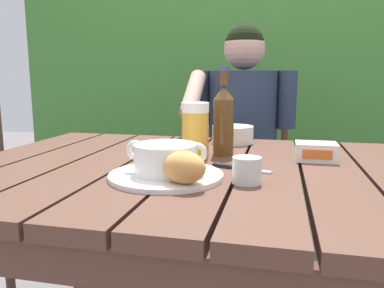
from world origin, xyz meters
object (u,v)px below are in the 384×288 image
at_px(person_eating, 241,136).
at_px(beer_glass, 195,131).
at_px(beer_bottle, 224,119).
at_px(serving_plate, 166,176).
at_px(butter_tub, 316,152).
at_px(table_knife, 235,168).
at_px(chair_near_diner, 244,179).
at_px(diner_bowl, 233,134).
at_px(water_glass_small, 247,170).
at_px(bread_roll, 184,167).
at_px(soup_bowl, 166,158).

xyz_separation_m(person_eating, beer_glass, (-0.08, -0.65, 0.11)).
bearing_deg(beer_bottle, serving_plate, -107.10).
height_order(butter_tub, table_knife, butter_tub).
height_order(chair_near_diner, beer_bottle, beer_bottle).
bearing_deg(diner_bowl, serving_plate, -100.31).
bearing_deg(beer_bottle, water_glass_small, -72.12).
xyz_separation_m(beer_glass, butter_tub, (0.36, 0.05, -0.06)).
distance_m(chair_near_diner, butter_tub, 0.90).
bearing_deg(table_knife, bread_roll, -113.84).
height_order(chair_near_diner, butter_tub, chair_near_diner).
height_order(serving_plate, butter_tub, butter_tub).
relative_size(chair_near_diner, soup_bowl, 4.47).
bearing_deg(serving_plate, water_glass_small, -0.87).
distance_m(soup_bowl, table_knife, 0.21).
bearing_deg(bread_roll, water_glass_small, 28.85).
height_order(chair_near_diner, table_knife, chair_near_diner).
height_order(water_glass_small, table_knife, water_glass_small).
height_order(soup_bowl, table_knife, soup_bowl).
xyz_separation_m(beer_bottle, water_glass_small, (0.10, -0.32, -0.08)).
bearing_deg(table_knife, beer_glass, 140.76).
xyz_separation_m(chair_near_diner, diner_bowl, (-0.00, -0.55, 0.32)).
bearing_deg(butter_tub, water_glass_small, -121.42).
xyz_separation_m(beer_glass, diner_bowl, (0.08, 0.30, -0.05)).
bearing_deg(soup_bowl, bread_roll, -49.40).
distance_m(serving_plate, table_knife, 0.20).
distance_m(person_eating, table_knife, 0.76).
relative_size(person_eating, diner_bowl, 7.97).
relative_size(chair_near_diner, table_knife, 5.59).
bearing_deg(beer_glass, chair_near_diner, 84.71).
xyz_separation_m(person_eating, diner_bowl, (0.00, -0.35, 0.06)).
height_order(bread_roll, beer_bottle, beer_bottle).
distance_m(water_glass_small, diner_bowl, 0.56).
height_order(soup_bowl, beer_bottle, beer_bottle).
height_order(bread_roll, diner_bowl, bread_roll).
distance_m(serving_plate, water_glass_small, 0.20).
xyz_separation_m(person_eating, serving_plate, (-0.10, -0.89, 0.03)).
distance_m(person_eating, bread_roll, 0.97).
bearing_deg(person_eating, diner_bowl, -89.53).
bearing_deg(water_glass_small, beer_glass, 125.94).
xyz_separation_m(butter_tub, table_knife, (-0.22, -0.16, -0.02)).
xyz_separation_m(beer_glass, table_knife, (0.14, -0.11, -0.08)).
bearing_deg(bread_roll, beer_glass, 98.02).
height_order(soup_bowl, diner_bowl, soup_bowl).
height_order(beer_bottle, table_knife, beer_bottle).
bearing_deg(table_knife, person_eating, 94.58).
height_order(beer_glass, beer_bottle, beer_bottle).
height_order(person_eating, butter_tub, person_eating).
bearing_deg(soup_bowl, beer_glass, 85.18).
bearing_deg(diner_bowl, water_glass_small, -79.69).
relative_size(beer_glass, table_knife, 1.04).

